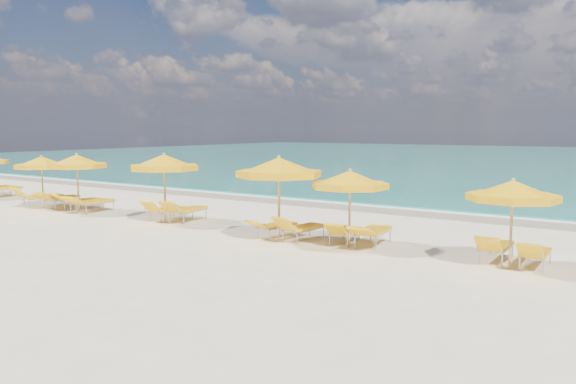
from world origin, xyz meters
The scene contains 24 objects.
ground_plane centered at (0.00, 0.00, 0.00)m, with size 120.00×120.00×0.00m, color beige.
ocean centered at (0.00, 48.00, 0.00)m, with size 120.00×80.00×0.30m, color #147463.
wet_sand_band centered at (0.00, 7.40, 0.00)m, with size 120.00×2.60×0.01m, color tan.
foam_line centered at (0.00, 8.20, 0.00)m, with size 120.00×1.20×0.03m, color white.
whitecap_near centered at (-6.00, 17.00, 0.00)m, with size 14.00×0.36×0.05m, color white.
umbrella_1 centered at (-10.99, 0.03, 1.82)m, with size 2.63×2.63×2.14m.
umbrella_2 centered at (-8.78, 0.09, 1.93)m, with size 2.50×2.50×2.27m.
umbrella_3 centered at (-4.24, 0.27, 2.04)m, with size 2.94×2.94×2.39m.
umbrella_4 centered at (0.88, -0.28, 2.10)m, with size 2.60×2.60×2.46m.
umbrella_5 centered at (2.88, 0.20, 1.82)m, with size 2.65×2.65×2.14m.
umbrella_6 centered at (7.04, 0.19, 1.79)m, with size 2.47×2.47×2.09m.
lounger_0_right centered at (-15.76, 1.01, 0.25)m, with size 0.91×2.00×0.96m.
lounger_1_left centered at (-11.47, 0.26, 0.24)m, with size 1.01×2.05×0.87m.
lounger_1_right centered at (-10.46, 0.46, 0.23)m, with size 0.98×2.02×0.77m.
lounger_2_left centered at (-9.20, 0.51, 0.22)m, with size 0.96×1.93×0.75m.
lounger_2_right centered at (-8.25, 0.39, 0.23)m, with size 0.72×2.02×0.75m.
lounger_3_left centered at (-4.59, 0.66, 0.22)m, with size 0.66×1.77×0.82m.
lounger_3_right centered at (-3.77, 0.85, 0.24)m, with size 0.87×2.03×0.84m.
lounger_4_left centered at (0.37, 0.28, 0.20)m, with size 0.84×1.79×0.62m.
lounger_4_right centered at (1.33, 0.27, 0.22)m, with size 0.84×1.83×0.80m.
lounger_5_left centered at (2.53, 0.57, 0.21)m, with size 0.82×1.74×0.73m.
lounger_5_right centered at (3.32, 0.73, 0.24)m, with size 0.88×2.09×0.73m.
lounger_6_left centered at (6.59, 0.76, 0.22)m, with size 0.63×1.78×0.78m.
lounger_6_right centered at (7.51, 0.62, 0.20)m, with size 0.58×1.63×0.74m.
Camera 1 is at (9.85, -13.18, 3.23)m, focal length 35.00 mm.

